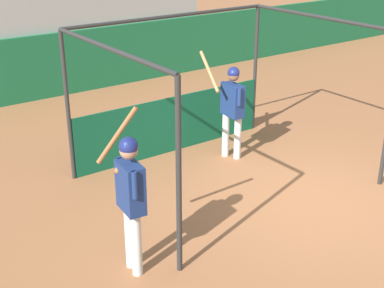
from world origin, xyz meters
The scene contains 6 objects.
ground_plane centered at (0.00, 0.00, 0.00)m, with size 60.00×60.00×0.00m, color #935B38.
outfield_wall centered at (0.00, 7.43, 0.78)m, with size 24.00×0.12×1.57m.
bleacher_section centered at (0.00, 9.10, 1.62)m, with size 6.50×3.20×3.25m.
batting_cage centered at (-0.68, 2.35, 1.08)m, with size 4.14×3.26×2.57m.
player_batter centered at (0.02, 2.02, 1.04)m, with size 0.56×0.97×1.91m.
player_waiting centered at (-3.19, 0.05, 1.10)m, with size 0.49×0.77×2.08m.
Camera 1 is at (-5.88, -4.95, 4.11)m, focal length 50.00 mm.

